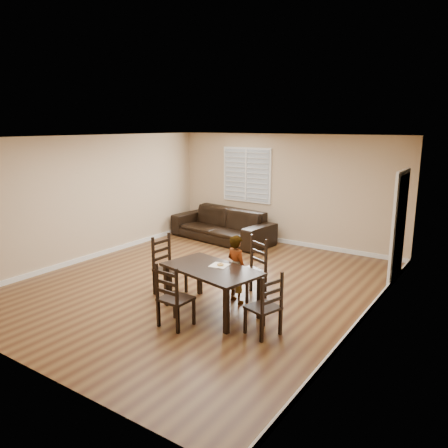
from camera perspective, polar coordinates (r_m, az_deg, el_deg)
The scene contains 11 objects.
ground at distance 8.27m, azimuth -3.00°, elevation -7.80°, with size 7.00×7.00×0.00m, color brown.
room at distance 7.94m, azimuth -2.18°, elevation 4.83°, with size 6.04×7.04×2.72m.
dining_table at distance 6.88m, azimuth -1.65°, elevation -6.45°, with size 1.70×1.18×0.73m.
chair_near at distance 7.59m, azimuth 4.08°, elevation -5.93°, with size 0.60×0.59×1.04m.
chair_far at distance 6.44m, azimuth -7.02°, elevation -9.80°, with size 0.45×0.43×0.98m.
chair_left at distance 7.80m, azimuth -7.74°, elevation -5.54°, with size 0.45×0.48×1.03m.
chair_right at distance 6.19m, azimuth 5.85°, elevation -10.94°, with size 0.50×0.52×0.93m.
child at distance 7.27m, azimuth 1.64°, elevation -5.89°, with size 0.42×0.28×1.16m, color gray.
napkin at distance 6.96m, azimuth -0.59°, elevation -5.41°, with size 0.27×0.27×0.00m, color white.
donut at distance 6.94m, azimuth -0.48°, elevation -5.27°, with size 0.11×0.11×0.04m.
sofa at distance 11.19m, azimuth -0.27°, elevation -0.11°, with size 2.75×1.08×0.80m, color black.
Camera 1 is at (4.66, -6.17, 2.92)m, focal length 35.00 mm.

